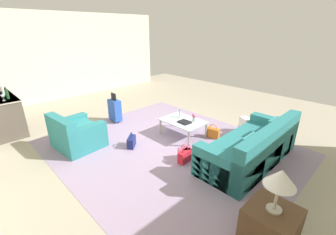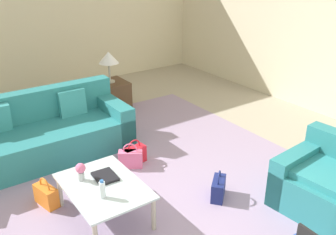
{
  "view_description": "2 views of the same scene",
  "coord_description": "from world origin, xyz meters",
  "px_view_note": "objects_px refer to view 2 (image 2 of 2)",
  "views": [
    {
      "loc": [
        -3.8,
        3.35,
        2.53
      ],
      "look_at": [
        -0.52,
        0.14,
        0.7
      ],
      "focal_mm": 24.0,
      "sensor_mm": 36.0,
      "label": 1
    },
    {
      "loc": [
        2.74,
        -1.85,
        2.66
      ],
      "look_at": [
        -0.37,
        0.32,
        1.0
      ],
      "focal_mm": 40.0,
      "sensor_mm": 36.0,
      "label": 2
    }
  ],
  "objects_px": {
    "coffee_table": "(104,189)",
    "handbag_red": "(134,155)",
    "handbag_pink": "(131,159)",
    "side_table": "(111,96)",
    "flower_vase": "(81,170)",
    "table_lamp": "(109,58)",
    "handbag_orange": "(46,195)",
    "couch": "(42,135)",
    "armchair": "(332,186)",
    "handbag_navy": "(218,188)",
    "water_bottle": "(102,190)",
    "coffee_table_book": "(105,176)"
  },
  "relations": [
    {
      "from": "coffee_table",
      "to": "handbag_red",
      "type": "bearing_deg",
      "value": 134.26
    },
    {
      "from": "handbag_pink",
      "to": "side_table",
      "type": "bearing_deg",
      "value": 159.84
    },
    {
      "from": "flower_vase",
      "to": "table_lamp",
      "type": "relative_size",
      "value": 0.37
    },
    {
      "from": "handbag_orange",
      "to": "handbag_red",
      "type": "height_order",
      "value": "same"
    },
    {
      "from": "couch",
      "to": "handbag_red",
      "type": "height_order",
      "value": "couch"
    },
    {
      "from": "armchair",
      "to": "coffee_table",
      "type": "distance_m",
      "value": 2.52
    },
    {
      "from": "flower_vase",
      "to": "handbag_navy",
      "type": "height_order",
      "value": "flower_vase"
    },
    {
      "from": "table_lamp",
      "to": "handbag_pink",
      "type": "relative_size",
      "value": 1.57
    },
    {
      "from": "flower_vase",
      "to": "handbag_red",
      "type": "distance_m",
      "value": 1.24
    },
    {
      "from": "couch",
      "to": "table_lamp",
      "type": "bearing_deg",
      "value": 121.96
    },
    {
      "from": "armchair",
      "to": "handbag_orange",
      "type": "relative_size",
      "value": 2.99
    },
    {
      "from": "flower_vase",
      "to": "handbag_pink",
      "type": "relative_size",
      "value": 0.57
    },
    {
      "from": "armchair",
      "to": "table_lamp",
      "type": "height_order",
      "value": "table_lamp"
    },
    {
      "from": "flower_vase",
      "to": "handbag_navy",
      "type": "relative_size",
      "value": 0.57
    },
    {
      "from": "water_bottle",
      "to": "handbag_red",
      "type": "relative_size",
      "value": 0.57
    },
    {
      "from": "flower_vase",
      "to": "handbag_navy",
      "type": "distance_m",
      "value": 1.61
    },
    {
      "from": "table_lamp",
      "to": "handbag_red",
      "type": "bearing_deg",
      "value": -18.21
    },
    {
      "from": "handbag_red",
      "to": "handbag_navy",
      "type": "relative_size",
      "value": 1.0
    },
    {
      "from": "couch",
      "to": "coffee_table",
      "type": "height_order",
      "value": "couch"
    },
    {
      "from": "handbag_orange",
      "to": "coffee_table_book",
      "type": "bearing_deg",
      "value": 48.85
    },
    {
      "from": "handbag_orange",
      "to": "couch",
      "type": "bearing_deg",
      "value": 163.65
    },
    {
      "from": "coffee_table_book",
      "to": "handbag_red",
      "type": "bearing_deg",
      "value": 135.34
    },
    {
      "from": "flower_vase",
      "to": "table_lamp",
      "type": "distance_m",
      "value": 3.09
    },
    {
      "from": "coffee_table_book",
      "to": "coffee_table",
      "type": "bearing_deg",
      "value": -30.96
    },
    {
      "from": "water_bottle",
      "to": "handbag_red",
      "type": "bearing_deg",
      "value": 137.26
    },
    {
      "from": "water_bottle",
      "to": "handbag_orange",
      "type": "height_order",
      "value": "water_bottle"
    },
    {
      "from": "couch",
      "to": "flower_vase",
      "type": "distance_m",
      "value": 1.6
    },
    {
      "from": "coffee_table",
      "to": "couch",
      "type": "bearing_deg",
      "value": -176.82
    },
    {
      "from": "couch",
      "to": "coffee_table_book",
      "type": "bearing_deg",
      "value": 6.11
    },
    {
      "from": "armchair",
      "to": "water_bottle",
      "type": "bearing_deg",
      "value": -115.76
    },
    {
      "from": "coffee_table",
      "to": "flower_vase",
      "type": "distance_m",
      "value": 0.32
    },
    {
      "from": "water_bottle",
      "to": "coffee_table_book",
      "type": "height_order",
      "value": "water_bottle"
    },
    {
      "from": "armchair",
      "to": "coffee_table",
      "type": "xyz_separation_m",
      "value": [
        -1.29,
        -2.17,
        0.08
      ]
    },
    {
      "from": "water_bottle",
      "to": "handbag_orange",
      "type": "distance_m",
      "value": 0.95
    },
    {
      "from": "handbag_red",
      "to": "handbag_navy",
      "type": "height_order",
      "value": "same"
    },
    {
      "from": "coffee_table",
      "to": "table_lamp",
      "type": "height_order",
      "value": "table_lamp"
    },
    {
      "from": "couch",
      "to": "armchair",
      "type": "distance_m",
      "value": 3.84
    },
    {
      "from": "armchair",
      "to": "couch",
      "type": "bearing_deg",
      "value": -143.79
    },
    {
      "from": "coffee_table",
      "to": "table_lamp",
      "type": "relative_size",
      "value": 1.87
    },
    {
      "from": "handbag_pink",
      "to": "handbag_red",
      "type": "xyz_separation_m",
      "value": [
        -0.06,
        0.1,
        0.0
      ]
    },
    {
      "from": "couch",
      "to": "coffee_table",
      "type": "relative_size",
      "value": 2.29
    },
    {
      "from": "handbag_navy",
      "to": "coffee_table",
      "type": "bearing_deg",
      "value": -109.0
    },
    {
      "from": "flower_vase",
      "to": "water_bottle",
      "type": "bearing_deg",
      "value": 6.79
    },
    {
      "from": "handbag_orange",
      "to": "handbag_navy",
      "type": "relative_size",
      "value": 1.0
    },
    {
      "from": "water_bottle",
      "to": "table_lamp",
      "type": "height_order",
      "value": "table_lamp"
    },
    {
      "from": "handbag_orange",
      "to": "coffee_table",
      "type": "bearing_deg",
      "value": 37.78
    },
    {
      "from": "couch",
      "to": "side_table",
      "type": "xyz_separation_m",
      "value": [
        -1.0,
        1.6,
        -0.04
      ]
    },
    {
      "from": "water_bottle",
      "to": "handbag_pink",
      "type": "xyz_separation_m",
      "value": [
        -0.97,
        0.85,
        -0.38
      ]
    },
    {
      "from": "couch",
      "to": "flower_vase",
      "type": "xyz_separation_m",
      "value": [
        1.58,
        -0.05,
        0.24
      ]
    },
    {
      "from": "flower_vase",
      "to": "handbag_orange",
      "type": "height_order",
      "value": "flower_vase"
    }
  ]
}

